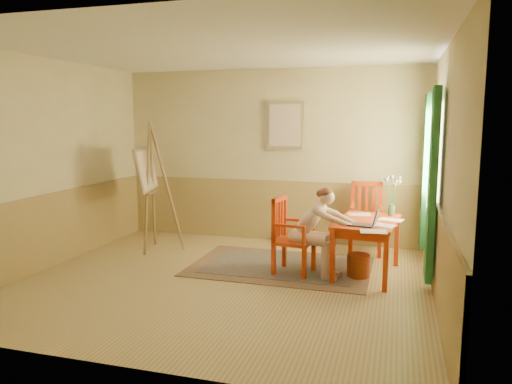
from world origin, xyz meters
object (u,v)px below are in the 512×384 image
(table, at_px, (367,227))
(laptop, at_px, (366,223))
(chair_back, at_px, (366,218))
(figure, at_px, (315,228))
(easel, at_px, (149,174))
(chair_left, at_px, (290,236))

(table, distance_m, laptop, 0.38)
(table, xyz_separation_m, chair_back, (-0.08, 1.11, -0.10))
(chair_back, distance_m, figure, 1.47)
(figure, bearing_deg, chair_back, 67.88)
(table, distance_m, easel, 3.34)
(table, xyz_separation_m, figure, (-0.64, -0.24, 0.00))
(table, height_order, laptop, laptop)
(laptop, bearing_deg, easel, 167.63)
(chair_left, height_order, easel, easel)
(table, relative_size, laptop, 3.40)
(figure, xyz_separation_m, easel, (-2.64, 0.60, 0.53))
(table, bearing_deg, easel, 173.76)
(figure, bearing_deg, table, 21.08)
(easel, bearing_deg, laptop, -12.37)
(laptop, xyz_separation_m, easel, (-3.28, 0.72, 0.40))
(table, xyz_separation_m, laptop, (0.00, -0.36, 0.13))
(chair_back, height_order, easel, easel)
(chair_left, relative_size, chair_back, 0.95)
(chair_left, bearing_deg, table, 12.01)
(figure, bearing_deg, laptop, -10.32)
(table, height_order, figure, figure)
(table, relative_size, chair_left, 1.27)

